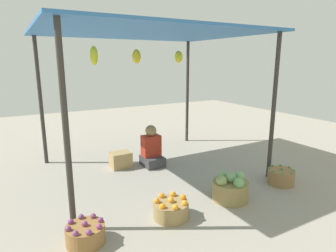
{
  "coord_description": "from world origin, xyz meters",
  "views": [
    {
      "loc": [
        -2.13,
        -4.49,
        1.95
      ],
      "look_at": [
        0.0,
        -0.67,
        0.95
      ],
      "focal_mm": 30.55,
      "sensor_mm": 36.0,
      "label": 1
    }
  ],
  "objects_px": {
    "basket_purple_onions": "(85,234)",
    "wooden_crate_near_vendor": "(121,160)",
    "basket_oranges": "(171,209)",
    "vendor_person": "(152,150)",
    "basket_green_chilies": "(281,177)",
    "basket_cabbages": "(230,188)"
  },
  "relations": [
    {
      "from": "basket_purple_onions",
      "to": "basket_green_chilies",
      "type": "xyz_separation_m",
      "value": [
        3.14,
        0.02,
        0.01
      ]
    },
    {
      "from": "wooden_crate_near_vendor",
      "to": "vendor_person",
      "type": "bearing_deg",
      "value": -17.92
    },
    {
      "from": "basket_purple_onions",
      "to": "wooden_crate_near_vendor",
      "type": "relative_size",
      "value": 1.16
    },
    {
      "from": "vendor_person",
      "to": "basket_green_chilies",
      "type": "distance_m",
      "value": 2.31
    },
    {
      "from": "basket_cabbages",
      "to": "wooden_crate_near_vendor",
      "type": "xyz_separation_m",
      "value": [
        -0.93,
        1.99,
        -0.03
      ]
    },
    {
      "from": "basket_purple_onions",
      "to": "basket_green_chilies",
      "type": "distance_m",
      "value": 3.14
    },
    {
      "from": "basket_oranges",
      "to": "basket_purple_onions",
      "type": "bearing_deg",
      "value": 179.79
    },
    {
      "from": "basket_green_chilies",
      "to": "wooden_crate_near_vendor",
      "type": "height_order",
      "value": "wooden_crate_near_vendor"
    },
    {
      "from": "vendor_person",
      "to": "wooden_crate_near_vendor",
      "type": "distance_m",
      "value": 0.61
    },
    {
      "from": "vendor_person",
      "to": "basket_purple_onions",
      "type": "distance_m",
      "value": 2.48
    },
    {
      "from": "vendor_person",
      "to": "basket_green_chilies",
      "type": "bearing_deg",
      "value": -50.95
    },
    {
      "from": "basket_cabbages",
      "to": "basket_purple_onions",
      "type": "bearing_deg",
      "value": -179.99
    },
    {
      "from": "basket_oranges",
      "to": "wooden_crate_near_vendor",
      "type": "xyz_separation_m",
      "value": [
        0.05,
        1.99,
        0.03
      ]
    },
    {
      "from": "vendor_person",
      "to": "basket_purple_onions",
      "type": "bearing_deg",
      "value": -132.99
    },
    {
      "from": "basket_cabbages",
      "to": "basket_green_chilies",
      "type": "bearing_deg",
      "value": 1.0
    },
    {
      "from": "vendor_person",
      "to": "basket_oranges",
      "type": "distance_m",
      "value": 1.92
    },
    {
      "from": "basket_purple_onions",
      "to": "wooden_crate_near_vendor",
      "type": "height_order",
      "value": "wooden_crate_near_vendor"
    },
    {
      "from": "vendor_person",
      "to": "basket_purple_onions",
      "type": "relative_size",
      "value": 1.83
    },
    {
      "from": "basket_purple_onions",
      "to": "vendor_person",
      "type": "bearing_deg",
      "value": 47.01
    },
    {
      "from": "basket_purple_onions",
      "to": "basket_oranges",
      "type": "distance_m",
      "value": 1.07
    },
    {
      "from": "wooden_crate_near_vendor",
      "to": "basket_green_chilies",
      "type": "bearing_deg",
      "value": -44.42
    },
    {
      "from": "vendor_person",
      "to": "basket_oranges",
      "type": "relative_size",
      "value": 1.72
    }
  ]
}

